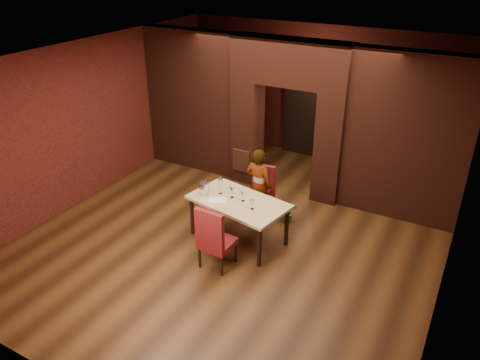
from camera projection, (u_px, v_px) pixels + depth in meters
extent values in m
plane|color=#492A12|center=(242.00, 231.00, 8.77)|extent=(8.00, 8.00, 0.00)
cube|color=silver|center=(242.00, 59.00, 7.32)|extent=(7.00, 8.00, 0.04)
cube|color=maroon|center=(322.00, 94.00, 11.17)|extent=(7.00, 0.04, 3.20)
cube|color=maroon|center=(59.00, 286.00, 4.92)|extent=(7.00, 0.04, 3.20)
cube|color=maroon|center=(92.00, 119.00, 9.55)|extent=(0.04, 8.00, 3.20)
cube|color=maroon|center=(461.00, 201.00, 6.54)|extent=(0.04, 8.00, 3.20)
cube|color=maroon|center=(247.00, 131.00, 10.22)|extent=(0.55, 0.55, 2.30)
cube|color=maroon|center=(331.00, 147.00, 9.40)|extent=(0.55, 0.55, 2.30)
cube|color=maroon|center=(291.00, 62.00, 9.08)|extent=(2.45, 0.55, 0.90)
cube|color=maroon|center=(193.00, 102.00, 10.62)|extent=(2.28, 0.35, 3.20)
cube|color=maroon|center=(406.00, 139.00, 8.59)|extent=(2.28, 0.35, 3.20)
cube|color=#96472B|center=(241.00, 161.00, 10.26)|extent=(0.40, 0.03, 0.50)
cube|color=black|center=(304.00, 114.00, 11.54)|extent=(0.90, 0.08, 2.10)
cube|color=black|center=(303.00, 114.00, 11.51)|extent=(1.02, 0.04, 2.22)
cube|color=tan|center=(239.00, 220.00, 8.35)|extent=(1.86, 1.26, 0.80)
cube|color=maroon|center=(259.00, 194.00, 8.98)|extent=(0.51, 0.51, 1.04)
cube|color=maroon|center=(217.00, 236.00, 7.60)|extent=(0.54, 0.54, 1.13)
imported|color=beige|center=(258.00, 185.00, 8.83)|extent=(0.56, 0.38, 1.47)
cube|color=silver|center=(218.00, 200.00, 8.18)|extent=(0.35, 0.31, 0.00)
cylinder|color=#B9BAC1|center=(204.00, 188.00, 8.35)|extent=(0.18, 0.18, 0.22)
cylinder|color=white|center=(221.00, 185.00, 8.33)|extent=(0.08, 0.08, 0.33)
imported|color=#326C22|center=(287.00, 211.00, 8.99)|extent=(0.52, 0.52, 0.44)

